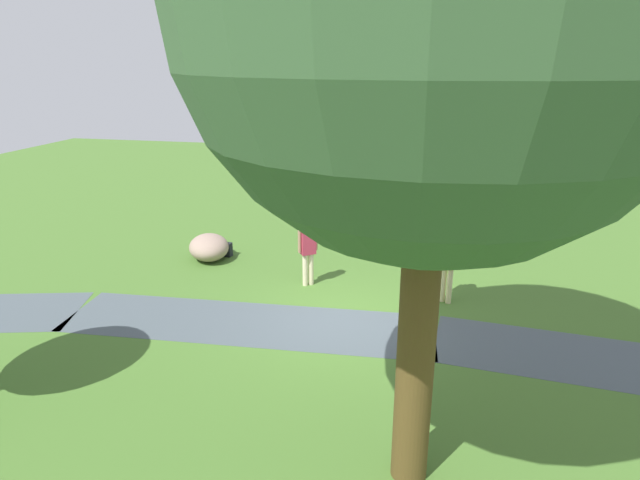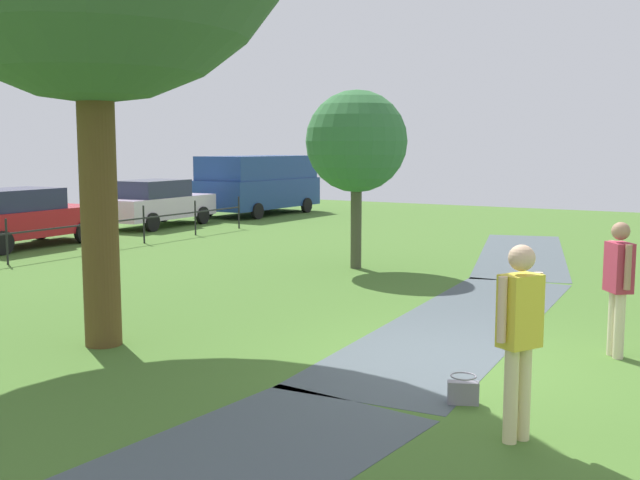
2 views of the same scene
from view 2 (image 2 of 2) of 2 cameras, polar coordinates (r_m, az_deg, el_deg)
ground_plane at (r=9.76m, az=10.20°, el=-8.90°), size 48.00×48.00×0.00m
footpath_segment_mid at (r=11.74m, az=10.70°, el=-6.15°), size 8.11×2.48×0.01m
footpath_segment_far at (r=19.51m, az=15.02°, el=-1.01°), size 8.25×3.98×0.01m
young_tree_near_path at (r=16.46m, az=2.78°, el=7.39°), size 2.21×2.21×3.88m
woman_with_handbag at (r=7.03m, az=14.83°, el=-6.39°), size 0.47×0.38×1.81m
passerby_on_path at (r=10.24m, az=21.61°, el=-2.76°), size 0.44×0.41×1.73m
handbag_on_grass at (r=8.14m, az=10.76°, el=-11.14°), size 0.36×0.36×0.31m
parked_hatchback_blue at (r=21.59m, az=-21.75°, el=1.64°), size 4.41×2.02×1.56m
parked_coupe_black at (r=25.79m, az=-12.27°, el=2.79°), size 4.40×2.06×1.56m
delivery_van at (r=29.83m, az=-4.67°, el=4.37°), size 5.42×2.63×2.30m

